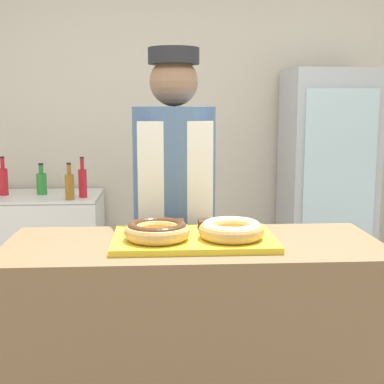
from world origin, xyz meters
name	(u,v)px	position (x,y,z in m)	size (l,w,h in m)	color
wall_back	(176,122)	(0.00, 2.13, 1.35)	(8.00, 0.06, 2.70)	beige
display_counter	(194,358)	(0.00, 0.00, 0.48)	(1.45, 0.59, 0.95)	brown
serving_tray	(194,239)	(0.00, 0.00, 0.97)	(0.62, 0.39, 0.02)	yellow
donut_chocolate_glaze	(157,230)	(-0.14, -0.04, 1.01)	(0.25, 0.25, 0.07)	tan
donut_light_glaze	(231,229)	(0.14, -0.04, 1.01)	(0.25, 0.25, 0.07)	tan
brownie_back_left	(174,224)	(-0.07, 0.14, 0.99)	(0.08, 0.08, 0.03)	#382111
brownie_back_right	(209,224)	(0.07, 0.14, 0.99)	(0.08, 0.08, 0.03)	#382111
baker_person	(175,222)	(-0.06, 0.53, 0.92)	(0.39, 0.39, 1.74)	#4C4C51
beverage_fridge	(326,190)	(1.08, 1.78, 0.86)	(0.60, 0.58, 1.72)	#ADB2B7
chest_freezer	(42,252)	(-0.98, 1.78, 0.43)	(0.85, 0.58, 0.85)	white
bottle_red	(3,180)	(-1.22, 1.79, 0.95)	(0.06, 0.06, 0.27)	red
bottle_amber	(69,185)	(-0.73, 1.57, 0.95)	(0.06, 0.06, 0.25)	#99661E
bottle_red_b	(83,182)	(-0.65, 1.66, 0.96)	(0.06, 0.06, 0.28)	red
bottle_green	(42,182)	(-0.96, 1.80, 0.93)	(0.07, 0.07, 0.22)	#2D8C38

